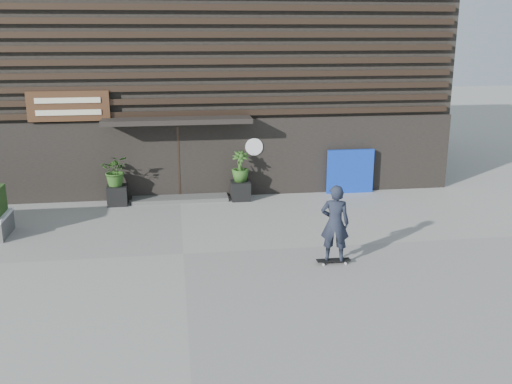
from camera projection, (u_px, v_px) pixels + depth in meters
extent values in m
plane|color=gray|center=(183.00, 254.00, 13.84)|extent=(80.00, 80.00, 0.00)
cube|color=#4B4B48|center=(180.00, 198.00, 18.21)|extent=(3.00, 0.80, 0.12)
cube|color=black|center=(118.00, 195.00, 17.69)|extent=(0.60, 0.60, 0.60)
imported|color=#2D591E|center=(116.00, 170.00, 17.48)|extent=(0.86, 0.75, 0.96)
cube|color=black|center=(240.00, 190.00, 18.21)|extent=(0.60, 0.60, 0.60)
imported|color=#2D591E|center=(240.00, 166.00, 18.00)|extent=(0.54, 0.54, 0.96)
cube|color=#0D2FAE|center=(350.00, 171.00, 18.88)|extent=(1.55, 0.12, 1.45)
cube|color=black|center=(174.00, 62.00, 22.29)|extent=(18.00, 10.00, 8.00)
cube|color=black|center=(179.00, 159.00, 18.21)|extent=(18.00, 0.12, 2.50)
cube|color=#38281E|center=(177.00, 114.00, 17.76)|extent=(17.60, 0.08, 0.18)
cube|color=#38281E|center=(176.00, 101.00, 17.66)|extent=(17.60, 0.08, 0.18)
cube|color=#38281E|center=(176.00, 88.00, 17.55)|extent=(17.60, 0.08, 0.18)
cube|color=#38281E|center=(176.00, 75.00, 17.44)|extent=(17.60, 0.08, 0.18)
cube|color=#38281E|center=(175.00, 62.00, 17.34)|extent=(17.60, 0.08, 0.18)
cube|color=#38281E|center=(175.00, 48.00, 17.23)|extent=(17.60, 0.08, 0.18)
cube|color=#38281E|center=(174.00, 35.00, 17.13)|extent=(17.60, 0.08, 0.18)
cube|color=#38281E|center=(174.00, 21.00, 17.02)|extent=(17.60, 0.08, 0.18)
cube|color=#38281E|center=(173.00, 7.00, 16.92)|extent=(17.60, 0.08, 0.18)
cube|color=black|center=(177.00, 120.00, 17.44)|extent=(4.50, 1.00, 0.15)
cube|color=black|center=(179.00, 161.00, 18.39)|extent=(2.40, 0.30, 2.30)
cube|color=#38281E|center=(179.00, 163.00, 18.22)|extent=(0.06, 0.10, 2.30)
cube|color=#472B19|center=(68.00, 106.00, 17.17)|extent=(2.40, 0.10, 0.90)
cube|color=beige|center=(67.00, 100.00, 17.05)|extent=(1.90, 0.02, 0.16)
cube|color=beige|center=(69.00, 113.00, 17.15)|extent=(1.90, 0.02, 0.16)
cylinder|color=white|center=(254.00, 147.00, 18.37)|extent=(0.56, 0.03, 0.56)
cube|color=black|center=(333.00, 260.00, 13.24)|extent=(0.78, 0.20, 0.02)
cylinder|color=#B1B0AB|center=(323.00, 265.00, 13.12)|extent=(0.06, 0.03, 0.06)
cylinder|color=#A4A4A0|center=(321.00, 261.00, 13.31)|extent=(0.06, 0.03, 0.06)
cylinder|color=#B7B7B2|center=(346.00, 263.00, 13.20)|extent=(0.06, 0.03, 0.06)
cylinder|color=#B9B9B4|center=(343.00, 260.00, 13.39)|extent=(0.06, 0.03, 0.06)
imported|color=black|center=(335.00, 223.00, 13.00)|extent=(0.74, 0.59, 1.78)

